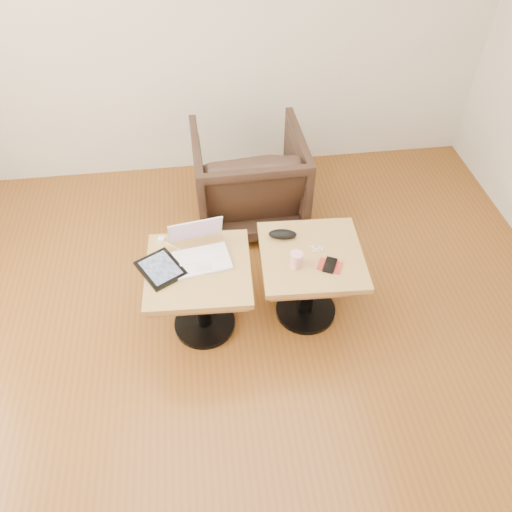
{
  "coord_description": "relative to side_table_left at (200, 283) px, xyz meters",
  "views": [
    {
      "loc": [
        -0.11,
        -1.51,
        2.64
      ],
      "look_at": [
        0.15,
        0.47,
        0.6
      ],
      "focal_mm": 35.0,
      "sensor_mm": 36.0,
      "label": 1
    }
  ],
  "objects": [
    {
      "name": "room_shell",
      "position": [
        0.19,
        -0.47,
        0.94
      ],
      "size": [
        4.52,
        4.52,
        2.71
      ],
      "color": "brown",
      "rests_on": "ground"
    },
    {
      "name": "side_table_left",
      "position": [
        0.0,
        0.0,
        0.0
      ],
      "size": [
        0.63,
        0.63,
        0.55
      ],
      "rotation": [
        0.0,
        0.0,
        -0.05
      ],
      "color": "black",
      "rests_on": "ground"
    },
    {
      "name": "side_table_right",
      "position": [
        0.67,
        0.02,
        0.0
      ],
      "size": [
        0.63,
        0.63,
        0.55
      ],
      "rotation": [
        0.0,
        0.0,
        -0.05
      ],
      "color": "black",
      "rests_on": "ground"
    },
    {
      "name": "laptop",
      "position": [
        0.02,
        0.09,
        0.18
      ],
      "size": [
        0.36,
        0.35,
        0.22
      ],
      "rotation": [
        0.0,
        0.0,
        0.15
      ],
      "color": "white",
      "rests_on": "side_table_left"
    },
    {
      "name": "tablet",
      "position": [
        -0.21,
        0.01,
        0.15
      ],
      "size": [
        0.32,
        0.34,
        0.02
      ],
      "rotation": [
        0.0,
        0.0,
        0.52
      ],
      "color": "black",
      "rests_on": "side_table_left"
    },
    {
      "name": "charging_adapter",
      "position": [
        -0.21,
        0.25,
        0.15
      ],
      "size": [
        0.05,
        0.05,
        0.02
      ],
      "primitive_type": "cube",
      "rotation": [
        0.0,
        0.0,
        -0.34
      ],
      "color": "white",
      "rests_on": "side_table_left"
    },
    {
      "name": "glasses_case",
      "position": [
        0.52,
        0.18,
        0.16
      ],
      "size": [
        0.18,
        0.1,
        0.05
      ],
      "primitive_type": "ellipsoid",
      "rotation": [
        0.0,
        0.0,
        -0.18
      ],
      "color": "black",
      "rests_on": "side_table_right"
    },
    {
      "name": "striped_cup",
      "position": [
        0.56,
        -0.06,
        0.18
      ],
      "size": [
        0.09,
        0.09,
        0.1
      ],
      "primitive_type": "cylinder",
      "rotation": [
        0.0,
        0.0,
        -0.2
      ],
      "color": "#EB465F",
      "rests_on": "side_table_right"
    },
    {
      "name": "earbuds_tangle",
      "position": [
        0.71,
        0.05,
        0.14
      ],
      "size": [
        0.08,
        0.05,
        0.02
      ],
      "color": "white",
      "rests_on": "side_table_right"
    },
    {
      "name": "phone_on_sleeve",
      "position": [
        0.75,
        -0.09,
        0.14
      ],
      "size": [
        0.16,
        0.14,
        0.02
      ],
      "rotation": [
        0.0,
        0.0,
        -0.46
      ],
      "color": "maroon",
      "rests_on": "side_table_right"
    },
    {
      "name": "armchair",
      "position": [
        0.42,
        1.04,
        -0.04
      ],
      "size": [
        0.81,
        0.83,
        0.74
      ],
      "primitive_type": "imported",
      "rotation": [
        0.0,
        0.0,
        3.16
      ],
      "color": "black",
      "rests_on": "ground"
    }
  ]
}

